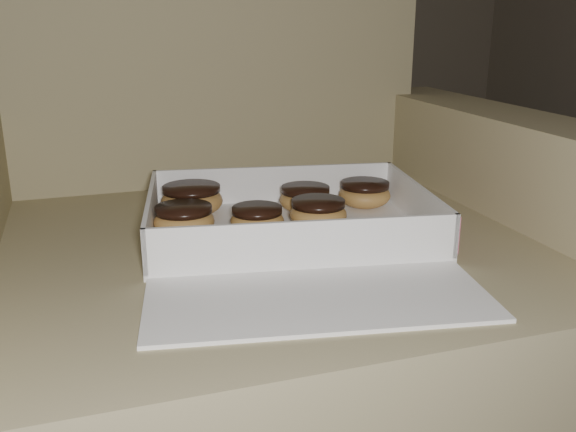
# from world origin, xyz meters

# --- Properties ---
(armchair) EXTENTS (1.00, 0.84, 1.04)m
(armchair) POSITION_xyz_m (0.53, 0.74, 0.33)
(armchair) COLOR #968860
(armchair) RESTS_ON floor
(bakery_box) EXTENTS (0.47, 0.53, 0.07)m
(bakery_box) POSITION_xyz_m (0.56, 0.62, 0.48)
(bakery_box) COLOR white
(bakery_box) RESTS_ON armchair
(donut_a) EXTENTS (0.08, 0.08, 0.04)m
(donut_a) POSITION_xyz_m (0.62, 0.74, 0.50)
(donut_a) COLOR #C68445
(donut_a) RESTS_ON bakery_box
(donut_b) EXTENTS (0.08, 0.08, 0.04)m
(donut_b) POSITION_xyz_m (0.61, 0.66, 0.50)
(donut_b) COLOR #C68445
(donut_b) RESTS_ON bakery_box
(donut_c) EXTENTS (0.08, 0.08, 0.04)m
(donut_c) POSITION_xyz_m (0.52, 0.66, 0.50)
(donut_c) COLOR #C68445
(donut_c) RESTS_ON bakery_box
(donut_d) EXTENTS (0.08, 0.08, 0.04)m
(donut_d) POSITION_xyz_m (0.72, 0.73, 0.50)
(donut_d) COLOR #C68445
(donut_d) RESTS_ON bakery_box
(donut_e) EXTENTS (0.09, 0.09, 0.04)m
(donut_e) POSITION_xyz_m (0.41, 0.69, 0.50)
(donut_e) COLOR #C68445
(donut_e) RESTS_ON bakery_box
(donut_f) EXTENTS (0.10, 0.10, 0.05)m
(donut_f) POSITION_xyz_m (0.44, 0.78, 0.50)
(donut_f) COLOR #C68445
(donut_f) RESTS_ON bakery_box
(crumb_a) EXTENTS (0.01, 0.01, 0.00)m
(crumb_a) POSITION_xyz_m (0.71, 0.61, 0.48)
(crumb_a) COLOR black
(crumb_a) RESTS_ON bakery_box
(crumb_b) EXTENTS (0.01, 0.01, 0.00)m
(crumb_b) POSITION_xyz_m (0.60, 0.62, 0.48)
(crumb_b) COLOR black
(crumb_b) RESTS_ON bakery_box
(crumb_c) EXTENTS (0.01, 0.01, 0.00)m
(crumb_c) POSITION_xyz_m (0.48, 0.61, 0.48)
(crumb_c) COLOR black
(crumb_c) RESTS_ON bakery_box
(crumb_d) EXTENTS (0.01, 0.01, 0.00)m
(crumb_d) POSITION_xyz_m (0.58, 0.65, 0.48)
(crumb_d) COLOR black
(crumb_d) RESTS_ON bakery_box
(crumb_e) EXTENTS (0.01, 0.01, 0.00)m
(crumb_e) POSITION_xyz_m (0.64, 0.53, 0.48)
(crumb_e) COLOR black
(crumb_e) RESTS_ON bakery_box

